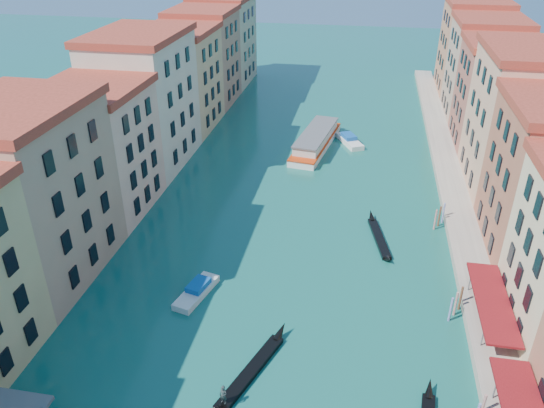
{
  "coord_description": "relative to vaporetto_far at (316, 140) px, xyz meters",
  "views": [
    {
      "loc": [
        8.38,
        -4.9,
        36.18
      ],
      "look_at": [
        -1.46,
        48.64,
        6.31
      ],
      "focal_mm": 35.0,
      "sensor_mm": 36.0,
      "label": 1
    }
  ],
  "objects": [
    {
      "name": "right_bank_palazzos",
      "position": [
        29.73,
        -17.0,
        8.42
      ],
      "size": [
        12.8,
        128.4,
        21.0
      ],
      "color": "#95423E",
      "rests_on": "ground"
    },
    {
      "name": "motorboat_far",
      "position": [
        5.74,
        2.82,
        -0.72
      ],
      "size": [
        5.44,
        7.72,
        1.55
      ],
      "rotation": [
        0.0,
        0.0,
        0.47
      ],
      "color": "silver",
      "rests_on": "ground"
    },
    {
      "name": "gondola_fore",
      "position": [
        0.02,
        -53.55,
        -0.89
      ],
      "size": [
        5.32,
        12.55,
        2.59
      ],
      "rotation": [
        0.0,
        0.0,
        -0.35
      ],
      "color": "black",
      "rests_on": "ground"
    },
    {
      "name": "left_bank_palazzos",
      "position": [
        -26.27,
        -17.32,
        8.38
      ],
      "size": [
        12.8,
        128.4,
        21.0
      ],
      "color": "beige",
      "rests_on": "ground"
    },
    {
      "name": "gondola_far",
      "position": [
        11.15,
        -28.65,
        -0.98
      ],
      "size": [
        3.47,
        11.88,
        1.7
      ],
      "rotation": [
        0.0,
        0.0,
        0.22
      ],
      "color": "black",
      "rests_on": "ground"
    },
    {
      "name": "vaporetto_far",
      "position": [
        0.0,
        0.0,
        0.0
      ],
      "size": [
        7.35,
        20.23,
        2.94
      ],
      "rotation": [
        0.0,
        0.0,
        -0.15
      ],
      "color": "white",
      "rests_on": "ground"
    },
    {
      "name": "mooring_poles_right",
      "position": [
        18.83,
        -53.2,
        -0.03
      ],
      "size": [
        1.44,
        54.24,
        3.2
      ],
      "color": "#56341D",
      "rests_on": "ground"
    },
    {
      "name": "quay",
      "position": [
        21.73,
        -17.0,
        -0.83
      ],
      "size": [
        4.0,
        140.0,
        1.0
      ],
      "primitive_type": "cube",
      "color": "gray",
      "rests_on": "ground"
    },
    {
      "name": "motorboat_mid",
      "position": [
        -8.09,
        -43.57,
        -0.8
      ],
      "size": [
        3.57,
        6.84,
        1.35
      ],
      "rotation": [
        0.0,
        0.0,
        -0.24
      ],
      "color": "silver",
      "rests_on": "ground"
    }
  ]
}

